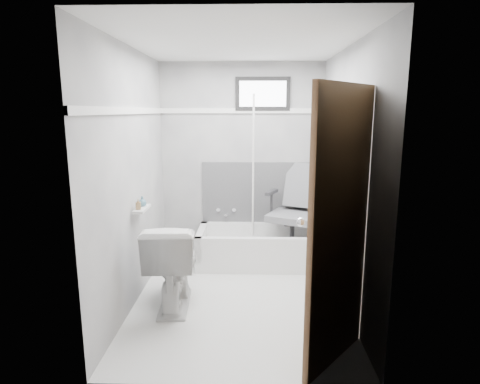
{
  "coord_description": "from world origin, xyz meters",
  "views": [
    {
      "loc": [
        0.1,
        -3.68,
        1.82
      ],
      "look_at": [
        0.0,
        0.35,
        1.0
      ],
      "focal_mm": 30.0,
      "sensor_mm": 36.0,
      "label": 1
    }
  ],
  "objects_px": {
    "bathtub": "(260,247)",
    "toilet": "(173,264)",
    "door": "(390,245)",
    "soap_bottle_b": "(142,201)",
    "soap_bottle_a": "(138,204)",
    "office_chair": "(293,210)"
  },
  "relations": [
    {
      "from": "bathtub",
      "to": "door",
      "type": "bearing_deg",
      "value": -71.25
    },
    {
      "from": "bathtub",
      "to": "toilet",
      "type": "bearing_deg",
      "value": -128.19
    },
    {
      "from": "office_chair",
      "to": "toilet",
      "type": "height_order",
      "value": "office_chair"
    },
    {
      "from": "soap_bottle_b",
      "to": "toilet",
      "type": "bearing_deg",
      "value": -34.62
    },
    {
      "from": "soap_bottle_a",
      "to": "soap_bottle_b",
      "type": "distance_m",
      "value": 0.14
    },
    {
      "from": "office_chair",
      "to": "door",
      "type": "height_order",
      "value": "door"
    },
    {
      "from": "office_chair",
      "to": "soap_bottle_a",
      "type": "bearing_deg",
      "value": -121.3
    },
    {
      "from": "door",
      "to": "soap_bottle_b",
      "type": "xyz_separation_m",
      "value": [
        -1.92,
        1.35,
        -0.04
      ]
    },
    {
      "from": "door",
      "to": "soap_bottle_b",
      "type": "relative_size",
      "value": 19.43
    },
    {
      "from": "bathtub",
      "to": "toilet",
      "type": "height_order",
      "value": "toilet"
    },
    {
      "from": "bathtub",
      "to": "soap_bottle_a",
      "type": "bearing_deg",
      "value": -139.49
    },
    {
      "from": "bathtub",
      "to": "door",
      "type": "distance_m",
      "value": 2.46
    },
    {
      "from": "toilet",
      "to": "soap_bottle_b",
      "type": "relative_size",
      "value": 8.08
    },
    {
      "from": "toilet",
      "to": "door",
      "type": "bearing_deg",
      "value": 141.1
    },
    {
      "from": "toilet",
      "to": "soap_bottle_b",
      "type": "distance_m",
      "value": 0.67
    },
    {
      "from": "toilet",
      "to": "bathtub",
      "type": "bearing_deg",
      "value": -131.87
    },
    {
      "from": "office_chair",
      "to": "soap_bottle_b",
      "type": "xyz_separation_m",
      "value": [
        -1.55,
        -0.9,
        0.3
      ]
    },
    {
      "from": "bathtub",
      "to": "office_chair",
      "type": "bearing_deg",
      "value": 5.8
    },
    {
      "from": "toilet",
      "to": "soap_bottle_a",
      "type": "xyz_separation_m",
      "value": [
        -0.32,
        0.08,
        0.56
      ]
    },
    {
      "from": "bathtub",
      "to": "soap_bottle_b",
      "type": "bearing_deg",
      "value": -143.7
    },
    {
      "from": "bathtub",
      "to": "soap_bottle_a",
      "type": "xyz_separation_m",
      "value": [
        -1.17,
        -1.0,
        0.76
      ]
    },
    {
      "from": "bathtub",
      "to": "door",
      "type": "relative_size",
      "value": 0.75
    }
  ]
}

